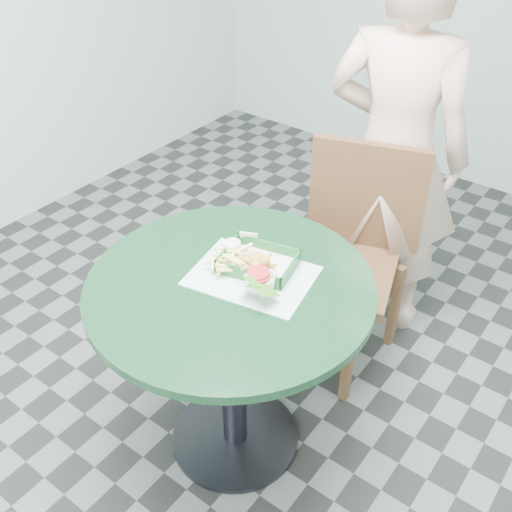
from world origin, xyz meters
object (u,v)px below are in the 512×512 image
Objects in this scene: crab_sandwich at (255,268)px; cafe_table at (232,328)px; dining_chair at (348,242)px; sauce_ramekin at (237,248)px; diner_person at (397,134)px; food_basket at (258,269)px.

cafe_table is at bearing -114.31° from crab_sandwich.
dining_chair is 0.66m from sauce_ramekin.
crab_sandwich is 0.12m from sauce_ramekin.
food_basket is at bearing 78.06° from diner_person.
cafe_table is 8.59× the size of crab_sandwich.
cafe_table is 16.27× the size of sauce_ramekin.
sauce_ramekin is at bearing 156.07° from crab_sandwich.
dining_chair reaches higher than sauce_ramekin.
cafe_table is 0.26m from sauce_ramekin.
dining_chair is 4.06× the size of food_basket.
diner_person is 7.99× the size of food_basket.
food_basket reaches higher than cafe_table.
food_basket is (-0.01, -0.60, 0.23)m from dining_chair.
diner_person is (0.05, 1.00, 0.33)m from cafe_table.
food_basket is at bearing -7.52° from sauce_ramekin.
cafe_table is at bearing -110.46° from dining_chair.
food_basket is at bearing 78.83° from cafe_table.
cafe_table is 3.97× the size of food_basket.
cafe_table is 0.98× the size of dining_chair.
food_basket is at bearing 109.36° from crab_sandwich.
dining_chair is 8.79× the size of crab_sandwich.
diner_person is at bearing 88.07° from food_basket.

